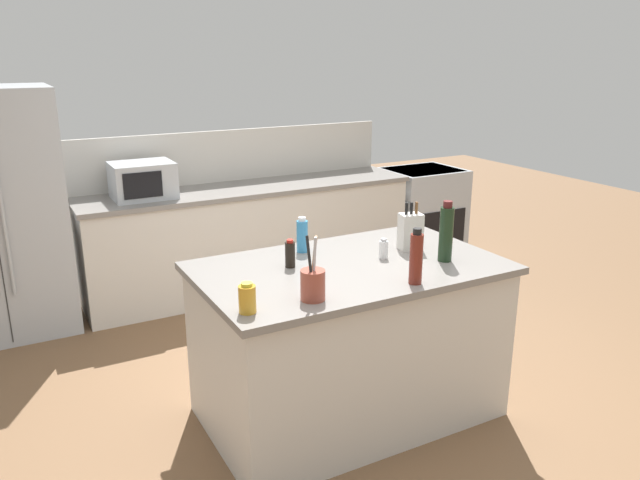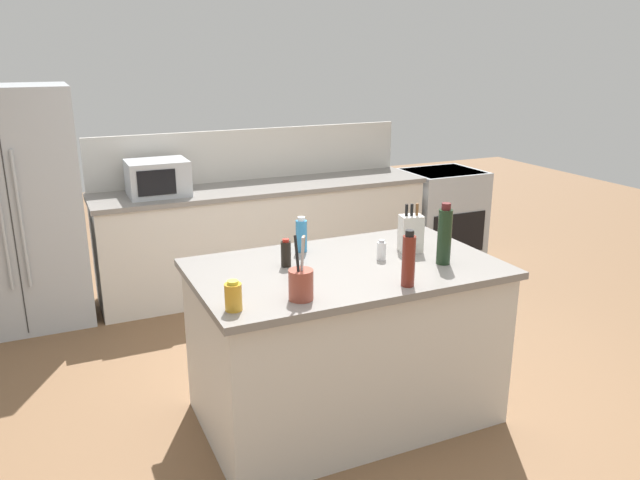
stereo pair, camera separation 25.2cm
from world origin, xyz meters
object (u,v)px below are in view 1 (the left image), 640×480
Objects in this scene: range_oven at (421,212)px; microwave at (143,180)px; soy_sauce_bottle at (290,254)px; wine_bottle at (446,233)px; dish_soap_bottle at (302,236)px; honey_jar at (247,299)px; knife_block at (410,231)px; salt_shaker at (383,249)px; vinegar_bottle at (416,258)px; utensil_crock at (313,284)px.

microwave is (-2.82, 0.00, 0.62)m from range_oven.
soy_sauce_bottle is 0.89m from wine_bottle.
range_oven is at bearing 38.59° from dish_soap_bottle.
soy_sauce_bottle is at bearing -81.52° from microwave.
soy_sauce_bottle reaches higher than range_oven.
soy_sauce_bottle is 0.75× the size of dish_soap_bottle.
wine_bottle reaches higher than honey_jar.
salt_shaker is (-0.23, -0.06, -0.06)m from knife_block.
vinegar_bottle is (0.76, -2.61, -0.01)m from microwave.
wine_bottle is (0.36, 0.21, 0.03)m from vinegar_bottle.
vinegar_bottle is 2.03× the size of honey_jar.
salt_shaker is 0.36m from wine_bottle.
dish_soap_bottle is 0.92m from honey_jar.
knife_block is 0.25m from salt_shaker.
range_oven is 4.34× the size of dish_soap_bottle.
microwave is 3.06× the size of soy_sauce_bottle.
microwave reaches higher than salt_shaker.
soy_sauce_bottle is 0.54× the size of vinegar_bottle.
microwave is at bearing 94.47° from utensil_crock.
wine_bottle reaches higher than microwave.
soy_sauce_bottle is (0.11, 0.47, -0.01)m from utensil_crock.
wine_bottle is at bearing 29.84° from vinegar_bottle.
utensil_crock is 0.92× the size of wine_bottle.
dish_soap_bottle is at bearing 66.94° from utensil_crock.
knife_block is at bearing 14.57° from salt_shaker.
utensil_crock is 0.94m from wine_bottle.
dish_soap_bottle is at bearing -141.41° from range_oven.
knife_block is 1.28m from honey_jar.
dish_soap_bottle reaches higher than soy_sauce_bottle.
salt_shaker is 0.49m from dish_soap_bottle.
wine_bottle reaches higher than range_oven.
wine_bottle is at bearing -64.78° from microwave.
knife_block is 2.00× the size of honey_jar.
microwave is at bearing 115.22° from wine_bottle.
wine_bottle reaches higher than soy_sauce_bottle.
wine_bottle is at bearing -125.28° from range_oven.
dish_soap_bottle is 0.83m from wine_bottle.
knife_block is 0.97m from utensil_crock.
dish_soap_bottle is at bearing 140.03° from wine_bottle.
wine_bottle is (0.05, -0.27, 0.05)m from knife_block.
utensil_crock is 1.51× the size of dish_soap_bottle.
microwave is 2.28× the size of dish_soap_bottle.
dish_soap_bottle is (-2.33, -1.86, 0.57)m from range_oven.
microwave is 2.71m from vinegar_bottle.
vinegar_bottle reaches higher than knife_block.
utensil_crock is 2.02× the size of soy_sauce_bottle.
wine_bottle is 2.41× the size of honey_jar.
range_oven is at bearing 40.63° from honey_jar.
microwave is at bearing 98.48° from soy_sauce_bottle.
soy_sauce_bottle is (0.31, -2.07, -0.07)m from microwave.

